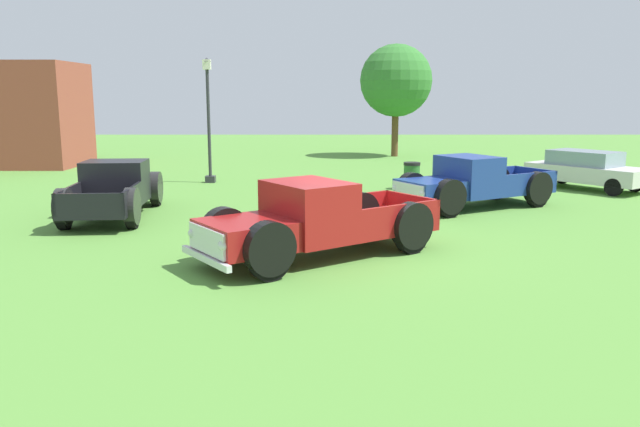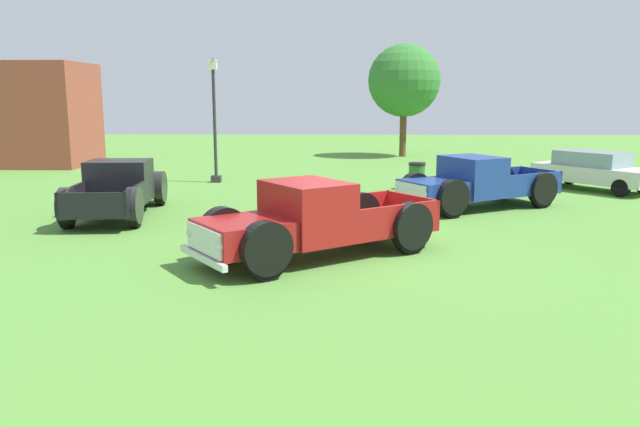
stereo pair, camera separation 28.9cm
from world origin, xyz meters
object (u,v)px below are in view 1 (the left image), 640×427
pickup_truck_foreground (305,223)px  sedan_distant_a (585,169)px  pickup_truck_behind_left (465,184)px  lamp_post_near (207,118)px  oak_tree_east (395,81)px  trash_can (410,176)px  pickup_truck_behind_right (115,189)px

pickup_truck_foreground → sedan_distant_a: 13.68m
pickup_truck_behind_left → sedan_distant_a: 6.43m
lamp_post_near → oak_tree_east: bearing=51.9°
trash_can → pickup_truck_behind_left: bearing=-75.1°
pickup_truck_behind_left → sedan_distant_a: (5.11, 3.90, -0.02)m
pickup_truck_behind_right → pickup_truck_foreground: bearing=-42.4°
sedan_distant_a → pickup_truck_behind_left: bearing=-142.6°
lamp_post_near → pickup_truck_behind_right: bearing=-102.6°
pickup_truck_behind_left → trash_can: 4.02m
sedan_distant_a → lamp_post_near: 13.74m
pickup_truck_foreground → sedan_distant_a: bearing=45.2°
lamp_post_near → pickup_truck_foreground: bearing=-71.2°
pickup_truck_foreground → trash_can: bearing=70.1°
lamp_post_near → oak_tree_east: oak_tree_east is taller
trash_can → oak_tree_east: (0.82, 12.24, 3.53)m
pickup_truck_behind_left → lamp_post_near: 10.27m
pickup_truck_foreground → lamp_post_near: (-3.89, 11.43, 1.67)m
pickup_truck_behind_left → trash_can: (-1.03, 3.88, -0.25)m
pickup_truck_behind_right → oak_tree_east: size_ratio=0.85×
pickup_truck_behind_left → trash_can: pickup_truck_behind_left is taller
pickup_truck_behind_right → oak_tree_east: oak_tree_east is taller
pickup_truck_foreground → pickup_truck_behind_left: bearing=52.0°
pickup_truck_behind_right → trash_can: bearing=28.4°
pickup_truck_foreground → lamp_post_near: lamp_post_near is taller
pickup_truck_foreground → pickup_truck_behind_left: (4.54, 5.80, -0.02)m
pickup_truck_behind_right → pickup_truck_behind_left: bearing=5.2°
pickup_truck_behind_left → oak_tree_east: 16.45m
pickup_truck_foreground → oak_tree_east: bearing=78.8°
pickup_truck_behind_left → pickup_truck_behind_right: size_ratio=1.04×
pickup_truck_foreground → lamp_post_near: size_ratio=1.14×
sedan_distant_a → trash_can: (-6.14, -0.02, -0.23)m
pickup_truck_behind_left → oak_tree_east: bearing=90.8°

